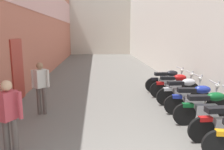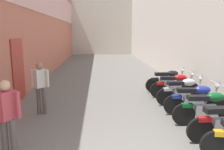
% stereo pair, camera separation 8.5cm
% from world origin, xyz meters
% --- Properties ---
extents(ground_plane, '(39.09, 39.09, 0.00)m').
position_xyz_m(ground_plane, '(0.00, 9.55, 0.00)').
color(ground_plane, '#66635E').
extents(building_left, '(0.45, 23.09, 6.06)m').
position_xyz_m(building_left, '(-3.53, 11.49, 3.06)').
color(building_left, '#B76651').
rests_on(building_left, ground).
extents(building_right, '(0.45, 23.09, 6.01)m').
position_xyz_m(building_right, '(3.54, 11.54, 3.01)').
color(building_right, beige).
rests_on(building_right, ground).
extents(building_far_end, '(9.68, 2.00, 6.11)m').
position_xyz_m(building_far_end, '(0.00, 24.09, 3.05)').
color(building_far_end, beige).
rests_on(building_far_end, ground).
extents(motorcycle_third, '(1.85, 0.58, 1.04)m').
position_xyz_m(motorcycle_third, '(2.40, 2.92, 0.50)').
color(motorcycle_third, black).
rests_on(motorcycle_third, ground).
extents(motorcycle_fourth, '(1.85, 0.58, 1.04)m').
position_xyz_m(motorcycle_fourth, '(2.40, 3.68, 0.50)').
color(motorcycle_fourth, black).
rests_on(motorcycle_fourth, ground).
extents(motorcycle_fifth, '(1.85, 0.58, 1.04)m').
position_xyz_m(motorcycle_fifth, '(2.40, 4.67, 0.50)').
color(motorcycle_fifth, black).
rests_on(motorcycle_fifth, ground).
extents(motorcycle_sixth, '(1.85, 0.58, 1.04)m').
position_xyz_m(motorcycle_sixth, '(2.40, 5.48, 0.50)').
color(motorcycle_sixth, black).
rests_on(motorcycle_sixth, ground).
extents(motorcycle_seventh, '(1.85, 0.58, 1.04)m').
position_xyz_m(motorcycle_seventh, '(2.40, 6.36, 0.50)').
color(motorcycle_seventh, black).
rests_on(motorcycle_seventh, ground).
extents(pedestrian_by_doorway, '(0.52, 0.39, 1.57)m').
position_xyz_m(pedestrian_by_doorway, '(-2.17, 1.57, 0.92)').
color(pedestrian_by_doorway, '#564C47').
rests_on(pedestrian_by_doorway, ground).
extents(pedestrian_mid_alley, '(0.52, 0.39, 1.57)m').
position_xyz_m(pedestrian_mid_alley, '(-2.17, 4.09, 0.92)').
color(pedestrian_mid_alley, '#564C47').
rests_on(pedestrian_mid_alley, ground).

